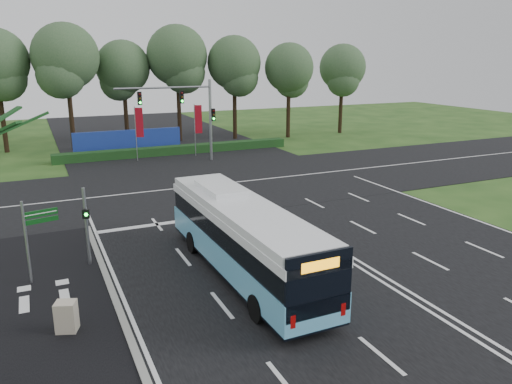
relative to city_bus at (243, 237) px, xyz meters
The scene contains 15 objects.
ground 5.86m from the city_bus, 30.68° to the left, with size 120.00×120.00×0.00m, color #224517.
road_main 5.85m from the city_bus, 30.68° to the left, with size 20.00×120.00×0.04m, color black.
road_cross 15.71m from the city_bus, 72.02° to the left, with size 120.00×14.00×0.05m, color black.
bike_path 7.85m from the city_bus, behind, with size 5.00×18.00×0.06m, color black.
kerb_strip 5.52m from the city_bus, behind, with size 0.25×18.00×0.12m, color gray.
city_bus is the anchor object (origin of this frame).
pedestrian_signal 6.83m from the city_bus, 146.88° to the left, with size 0.32×0.42×3.50m.
street_sign 8.31m from the city_bus, 159.84° to the left, with size 1.32×0.39×3.46m.
utility_cabinet 7.35m from the city_bus, 166.40° to the right, with size 0.66×0.55×1.09m, color #C0B29A.
banner_flag_left 25.67m from the city_bus, 87.70° to the left, with size 0.68×0.25×4.75m.
banner_flag_mid 26.49m from the city_bus, 76.05° to the left, with size 0.69×0.22×4.76m.
traffic_light_gantry 24.08m from the city_bus, 77.85° to the left, with size 8.41×0.28×7.00m.
hedge 27.81m from the city_bus, 80.00° to the left, with size 22.00×1.20×0.80m, color #153413.
blue_hoarding 29.88m from the city_bus, 88.42° to the left, with size 10.00×0.30×2.20m, color navy.
eucalyptus_row 34.67m from the city_bus, 84.37° to the left, with size 48.53×8.97×12.13m.
Camera 1 is at (-12.28, -20.59, 8.83)m, focal length 35.00 mm.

